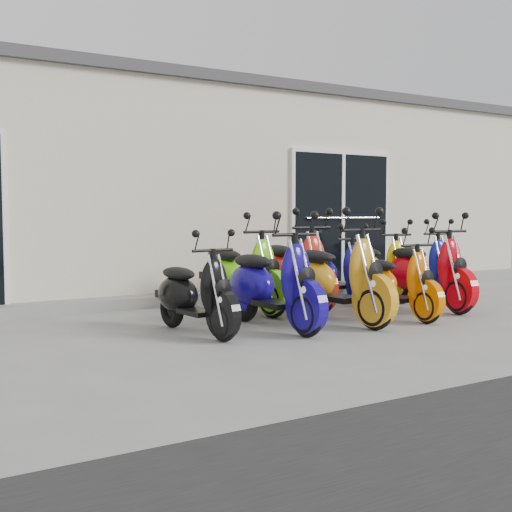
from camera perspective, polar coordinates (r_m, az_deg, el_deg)
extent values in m
plane|color=gray|center=(7.60, 2.34, -5.92)|extent=(80.00, 80.00, 0.00)
cube|color=beige|center=(12.18, -11.24, 5.29)|extent=(14.00, 6.00, 3.20)
cube|color=#3F3F42|center=(12.33, -11.35, 13.12)|extent=(14.20, 6.20, 0.16)
cube|color=gray|center=(9.32, -4.50, -3.62)|extent=(14.00, 0.40, 0.15)
cube|color=black|center=(10.77, 7.61, 3.70)|extent=(2.02, 0.08, 2.22)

